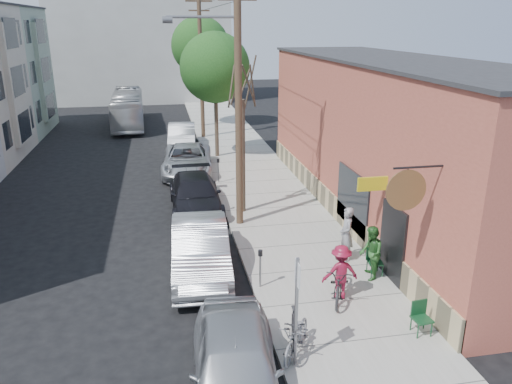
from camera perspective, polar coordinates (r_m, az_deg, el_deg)
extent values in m
plane|color=black|center=(16.36, -7.95, -10.48)|extent=(120.00, 120.00, 0.00)
cube|color=#A5A399|center=(26.91, -0.25, 1.74)|extent=(4.50, 58.00, 0.15)
cube|color=#AC5140|center=(22.01, 15.02, 5.79)|extent=(5.00, 20.00, 6.50)
cube|color=#2B2B2D|center=(21.55, 15.78, 14.36)|extent=(5.20, 20.20, 0.12)
cube|color=tan|center=(21.81, 8.44, -1.29)|extent=(0.10, 20.00, 1.10)
cube|color=black|center=(16.41, 15.34, -5.84)|extent=(0.10, 1.60, 2.60)
cube|color=black|center=(19.25, 10.96, -0.84)|extent=(0.08, 3.00, 2.20)
cylinder|color=brown|center=(13.26, 16.77, 0.19)|extent=(1.10, 0.06, 1.10)
cube|color=gold|center=(16.25, 13.18, 0.91)|extent=(1.00, 0.08, 0.45)
cube|color=beige|center=(33.65, -26.40, 10.97)|extent=(1.10, 3.20, 7.00)
cube|color=gray|center=(41.39, -23.61, 12.45)|extent=(1.10, 3.20, 7.00)
cube|color=#B4B4AF|center=(56.36, -12.89, 16.30)|extent=(18.00, 8.00, 12.00)
cube|color=slate|center=(11.98, 4.62, -13.54)|extent=(0.07, 0.07, 2.80)
cube|color=silver|center=(11.48, 4.75, -9.31)|extent=(0.02, 0.45, 0.60)
cylinder|color=slate|center=(15.56, 0.49, -8.98)|extent=(0.06, 0.06, 1.10)
cylinder|color=black|center=(15.29, 0.50, -6.98)|extent=(0.14, 0.14, 0.18)
cylinder|color=slate|center=(25.66, -4.30, 2.29)|extent=(0.06, 0.06, 1.10)
cylinder|color=black|center=(25.50, -4.33, 3.58)|extent=(0.14, 0.14, 0.18)
cylinder|color=#503A28|center=(19.25, -2.02, 10.39)|extent=(0.28, 0.28, 10.00)
cylinder|color=slate|center=(18.83, -10.09, 18.80)|extent=(0.35, 0.24, 0.24)
cylinder|color=#503A28|center=(35.85, -6.31, 14.15)|extent=(0.28, 0.28, 10.00)
cube|color=#503A28|center=(35.77, -6.56, 20.87)|extent=(1.80, 0.12, 0.12)
cube|color=#503A28|center=(35.75, -6.52, 19.91)|extent=(1.40, 0.10, 0.10)
cylinder|color=#44392C|center=(21.12, -1.57, 4.02)|extent=(0.24, 0.24, 4.85)
cylinder|color=#44392C|center=(30.56, -4.57, 8.72)|extent=(0.24, 0.24, 5.02)
sphere|color=#23541D|center=(30.20, -4.71, 14.00)|extent=(4.13, 4.13, 4.13)
cylinder|color=#44392C|center=(40.27, -6.21, 11.64)|extent=(0.24, 0.24, 5.79)
sphere|color=#23541D|center=(40.01, -6.38, 16.27)|extent=(4.44, 4.44, 4.44)
imported|color=gray|center=(17.36, 10.28, -4.76)|extent=(0.53, 0.74, 1.91)
imported|color=#2A6428|center=(16.32, 12.98, -6.81)|extent=(0.87, 1.00, 1.77)
imported|color=maroon|center=(15.05, 9.62, -9.01)|extent=(1.10, 0.64, 1.69)
imported|color=#232325|center=(15.19, 9.57, -9.98)|extent=(1.52, 2.23, 1.11)
imported|color=black|center=(12.91, 4.32, -15.57)|extent=(0.86, 1.80, 1.04)
imported|color=slate|center=(12.84, 4.68, -16.11)|extent=(1.46, 1.81, 0.92)
imported|color=#A6A8AD|center=(11.55, -2.36, -19.27)|extent=(2.41, 5.02, 1.66)
imported|color=#B2B5BA|center=(16.68, -6.37, -6.50)|extent=(2.06, 5.29, 1.72)
imported|color=black|center=(22.07, -6.94, -0.35)|extent=(2.18, 5.33, 1.55)
imported|color=#AEB1B6|center=(27.81, -7.86, 3.65)|extent=(3.08, 5.88, 1.58)
imported|color=#B8BAC1|center=(33.66, -8.46, 6.30)|extent=(2.03, 5.04, 1.63)
imported|color=silver|center=(42.13, -14.45, 9.21)|extent=(2.67, 10.11, 2.80)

